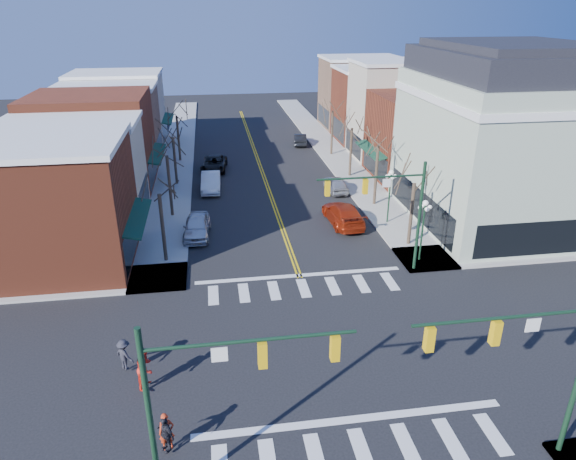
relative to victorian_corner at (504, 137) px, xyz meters
name	(u,v)px	position (x,y,z in m)	size (l,w,h in m)	color
ground	(326,351)	(-16.50, -14.50, -6.66)	(160.00, 160.00, 0.00)	black
sidewalk_left	(169,211)	(-25.25, 5.50, -6.58)	(3.50, 70.00, 0.15)	#9E9B93
sidewalk_right	(374,200)	(-7.75, 5.50, -6.58)	(3.50, 70.00, 0.15)	#9E9B93
bldg_left_brick_a	(46,207)	(-32.00, -2.75, -2.66)	(10.00, 8.50, 8.00)	maroon
bldg_left_stucco_a	(74,174)	(-32.00, 5.00, -2.91)	(10.00, 7.00, 7.50)	#B8AE98
bldg_left_brick_b	(93,142)	(-32.00, 13.00, -2.41)	(10.00, 9.00, 8.50)	maroon
bldg_left_tan	(109,126)	(-32.00, 21.25, -2.76)	(10.00, 7.50, 7.80)	#8F684F
bldg_left_stucco_b	(119,111)	(-32.00, 29.00, -2.56)	(10.00, 8.00, 8.20)	#B8AE98
bldg_right_brick_a	(427,137)	(-1.00, 11.25, -2.66)	(10.00, 8.50, 8.00)	maroon
bldg_right_stucco	(400,111)	(-1.00, 19.00, -1.66)	(10.00, 7.00, 10.00)	#B8AE98
bldg_right_brick_b	(378,106)	(-1.00, 26.50, -2.41)	(10.00, 8.00, 8.50)	maroon
bldg_right_tan	(360,93)	(-1.00, 34.50, -2.16)	(10.00, 8.00, 9.00)	#8F684F
victorian_corner	(504,137)	(0.00, 0.00, 0.00)	(12.25, 14.25, 13.30)	#A8B79E
traffic_mast_near_left	(208,390)	(-22.05, -21.90, -1.95)	(6.60, 0.28, 7.20)	#14331E
traffic_mast_near_right	(537,356)	(-10.95, -21.90, -1.95)	(6.60, 0.28, 7.20)	#14331E
traffic_mast_far_right	(392,203)	(-10.95, -7.10, -1.95)	(6.60, 0.28, 7.20)	#14331E
lamppost_corner	(424,220)	(-8.30, -6.00, -3.70)	(0.36, 0.36, 4.33)	#14331E
lamppost_midblock	(390,188)	(-8.30, 0.50, -3.70)	(0.36, 0.36, 4.33)	#14331E
tree_left_a	(163,229)	(-24.90, -3.50, -4.28)	(0.24, 0.24, 4.76)	#382B21
tree_left_b	(170,187)	(-24.90, 4.50, -4.14)	(0.24, 0.24, 5.04)	#382B21
tree_left_c	(175,162)	(-24.90, 12.50, -4.38)	(0.24, 0.24, 4.55)	#382B21
tree_left_d	(179,139)	(-24.90, 20.50, -4.21)	(0.24, 0.24, 4.90)	#382B21
tree_right_a	(411,215)	(-8.10, -3.50, -4.35)	(0.24, 0.24, 4.62)	#382B21
tree_right_b	(376,176)	(-8.10, 4.50, -4.07)	(0.24, 0.24, 5.18)	#382B21
tree_right_c	(351,153)	(-8.10, 12.50, -4.24)	(0.24, 0.24, 4.83)	#382B21
tree_right_d	(332,133)	(-8.10, 20.50, -4.17)	(0.24, 0.24, 4.97)	#382B21
car_left_near	(197,226)	(-22.89, 0.36, -5.88)	(1.84, 4.56, 1.55)	silver
car_left_mid	(211,182)	(-21.72, 10.47, -5.86)	(1.68, 4.82, 1.59)	silver
car_left_far	(214,164)	(-21.30, 16.58, -5.94)	(2.38, 5.17, 1.44)	black
car_right_near	(343,214)	(-11.70, 1.02, -5.85)	(2.27, 5.59, 1.62)	#97240D
car_right_mid	(336,184)	(-10.50, 8.47, -5.95)	(1.67, 4.16, 1.42)	#ADADB2
car_right_far	(300,139)	(-10.77, 25.62, -5.98)	(1.43, 4.09, 1.35)	black
pedestrian_red_a	(167,432)	(-23.80, -19.60, -5.70)	(0.59, 0.38, 1.61)	#B92E13
pedestrian_red_b	(145,368)	(-24.92, -15.91, -5.54)	(0.94, 0.73, 1.93)	red
pedestrian_dark_a	(165,434)	(-23.84, -19.66, -5.74)	(0.90, 0.38, 1.54)	black
pedestrian_dark_b	(124,355)	(-26.01, -14.55, -5.73)	(1.01, 0.58, 1.56)	#22222A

